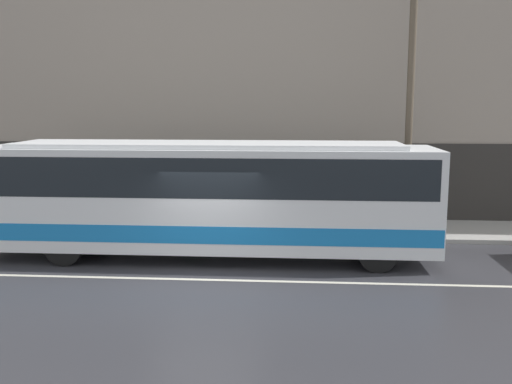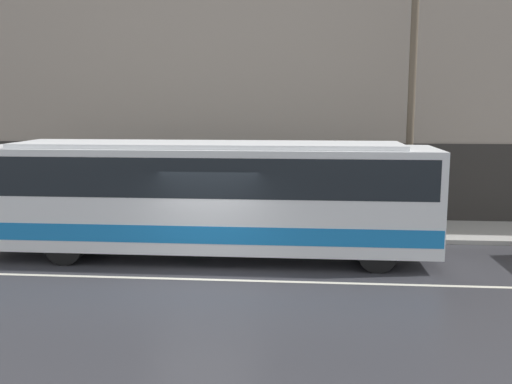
# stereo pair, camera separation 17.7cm
# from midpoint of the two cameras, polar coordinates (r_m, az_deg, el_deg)

# --- Properties ---
(ground_plane) EXTENTS (60.00, 60.00, 0.00)m
(ground_plane) POSITION_cam_midpoint_polar(r_m,az_deg,el_deg) (13.86, -4.83, -8.73)
(ground_plane) COLOR #333338
(sidewalk) EXTENTS (60.00, 2.97, 0.14)m
(sidewalk) POSITION_cam_midpoint_polar(r_m,az_deg,el_deg) (19.08, -2.07, -3.55)
(sidewalk) COLOR #A09E99
(sidewalk) RESTS_ON ground_plane
(building_facade) EXTENTS (60.00, 0.35, 13.31)m
(building_facade) POSITION_cam_midpoint_polar(r_m,az_deg,el_deg) (20.37, -1.60, 15.28)
(building_facade) COLOR gray
(building_facade) RESTS_ON ground_plane
(lane_stripe) EXTENTS (54.00, 0.14, 0.01)m
(lane_stripe) POSITION_cam_midpoint_polar(r_m,az_deg,el_deg) (13.86, -4.83, -8.71)
(lane_stripe) COLOR beige
(lane_stripe) RESTS_ON ground_plane
(transit_bus) EXTENTS (12.07, 2.50, 3.14)m
(transit_bus) POSITION_cam_midpoint_polar(r_m,az_deg,el_deg) (15.45, -4.45, -0.11)
(transit_bus) COLOR white
(transit_bus) RESTS_ON ground_plane
(utility_pole_near) EXTENTS (0.22, 0.22, 8.91)m
(utility_pole_near) POSITION_cam_midpoint_polar(r_m,az_deg,el_deg) (18.19, 15.59, 9.85)
(utility_pole_near) COLOR brown
(utility_pole_near) RESTS_ON sidewalk
(pedestrian_waiting) EXTENTS (0.36, 0.36, 1.54)m
(pedestrian_waiting) POSITION_cam_midpoint_polar(r_m,az_deg,el_deg) (19.80, -6.14, -0.85)
(pedestrian_waiting) COLOR #1E5933
(pedestrian_waiting) RESTS_ON sidewalk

